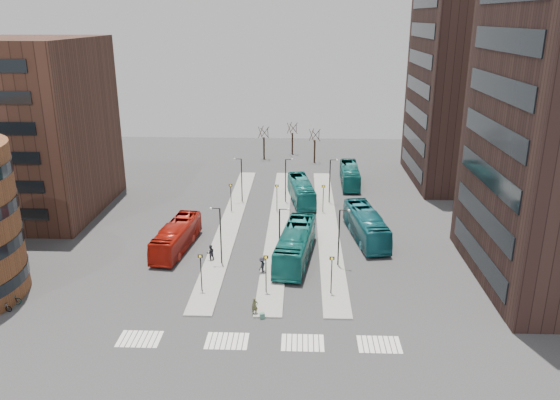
{
  "coord_description": "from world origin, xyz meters",
  "views": [
    {
      "loc": [
        4.71,
        -33.14,
        24.39
      ],
      "look_at": [
        2.39,
        24.29,
        5.0
      ],
      "focal_mm": 35.0,
      "sensor_mm": 36.0,
      "label": 1
    }
  ],
  "objects_px": {
    "suitcase": "(262,316)",
    "teal_bus_a": "(295,245)",
    "red_bus": "(176,237)",
    "commuter_a": "(211,253)",
    "teal_bus_d": "(350,175)",
    "traveller": "(255,306)",
    "teal_bus_b": "(301,191)",
    "commuter_b": "(283,273)",
    "bicycle_far": "(10,300)",
    "teal_bus_c": "(366,225)",
    "bicycle_mid": "(3,307)",
    "commuter_c": "(262,266)"
  },
  "relations": [
    {
      "from": "traveller",
      "to": "commuter_a",
      "type": "xyz_separation_m",
      "value": [
        -5.54,
        10.72,
        0.09
      ]
    },
    {
      "from": "suitcase",
      "to": "commuter_c",
      "type": "bearing_deg",
      "value": 79.82
    },
    {
      "from": "teal_bus_b",
      "to": "teal_bus_c",
      "type": "xyz_separation_m",
      "value": [
        7.47,
        -13.04,
        0.13
      ]
    },
    {
      "from": "teal_bus_b",
      "to": "bicycle_far",
      "type": "height_order",
      "value": "teal_bus_b"
    },
    {
      "from": "teal_bus_a",
      "to": "commuter_b",
      "type": "xyz_separation_m",
      "value": [
        -1.17,
        -4.7,
        -0.96
      ]
    },
    {
      "from": "teal_bus_a",
      "to": "teal_bus_d",
      "type": "bearing_deg",
      "value": 81.72
    },
    {
      "from": "teal_bus_d",
      "to": "commuter_c",
      "type": "bearing_deg",
      "value": -108.79
    },
    {
      "from": "teal_bus_a",
      "to": "red_bus",
      "type": "bearing_deg",
      "value": 178.41
    },
    {
      "from": "teal_bus_c",
      "to": "commuter_b",
      "type": "relative_size",
      "value": 7.88
    },
    {
      "from": "suitcase",
      "to": "teal_bus_c",
      "type": "relative_size",
      "value": 0.04
    },
    {
      "from": "teal_bus_b",
      "to": "traveller",
      "type": "bearing_deg",
      "value": -105.48
    },
    {
      "from": "teal_bus_b",
      "to": "commuter_a",
      "type": "relative_size",
      "value": 6.15
    },
    {
      "from": "teal_bus_b",
      "to": "bicycle_mid",
      "type": "xyz_separation_m",
      "value": [
        -25.74,
        -30.95,
        -1.07
      ]
    },
    {
      "from": "red_bus",
      "to": "bicycle_far",
      "type": "bearing_deg",
      "value": -127.09
    },
    {
      "from": "red_bus",
      "to": "commuter_a",
      "type": "relative_size",
      "value": 6.05
    },
    {
      "from": "teal_bus_a",
      "to": "traveller",
      "type": "height_order",
      "value": "teal_bus_a"
    },
    {
      "from": "teal_bus_b",
      "to": "commuter_c",
      "type": "distance_m",
      "value": 22.9
    },
    {
      "from": "bicycle_mid",
      "to": "commuter_c",
      "type": "bearing_deg",
      "value": -67.02
    },
    {
      "from": "teal_bus_b",
      "to": "bicycle_far",
      "type": "xyz_separation_m",
      "value": [
        -25.74,
        -29.81,
        -1.05
      ]
    },
    {
      "from": "teal_bus_c",
      "to": "commuter_a",
      "type": "bearing_deg",
      "value": -166.22
    },
    {
      "from": "teal_bus_b",
      "to": "teal_bus_d",
      "type": "bearing_deg",
      "value": 40.03
    },
    {
      "from": "red_bus",
      "to": "bicycle_far",
      "type": "xyz_separation_m",
      "value": [
        -12.14,
        -12.79,
        -1.02
      ]
    },
    {
      "from": "bicycle_mid",
      "to": "teal_bus_c",
      "type": "bearing_deg",
      "value": -59.61
    },
    {
      "from": "commuter_a",
      "to": "commuter_b",
      "type": "relative_size",
      "value": 1.18
    },
    {
      "from": "commuter_b",
      "to": "bicycle_far",
      "type": "xyz_separation_m",
      "value": [
        -24.03,
        -5.94,
        -0.28
      ]
    },
    {
      "from": "teal_bus_b",
      "to": "bicycle_mid",
      "type": "bearing_deg",
      "value": -138.02
    },
    {
      "from": "teal_bus_a",
      "to": "commuter_b",
      "type": "relative_size",
      "value": 8.16
    },
    {
      "from": "teal_bus_b",
      "to": "commuter_b",
      "type": "xyz_separation_m",
      "value": [
        -1.71,
        -23.87,
        -0.77
      ]
    },
    {
      "from": "suitcase",
      "to": "teal_bus_d",
      "type": "distance_m",
      "value": 40.81
    },
    {
      "from": "teal_bus_c",
      "to": "bicycle_mid",
      "type": "height_order",
      "value": "teal_bus_c"
    },
    {
      "from": "suitcase",
      "to": "bicycle_mid",
      "type": "height_order",
      "value": "bicycle_mid"
    },
    {
      "from": "teal_bus_b",
      "to": "teal_bus_d",
      "type": "relative_size",
      "value": 1.02
    },
    {
      "from": "teal_bus_a",
      "to": "traveller",
      "type": "distance_m",
      "value": 11.9
    },
    {
      "from": "teal_bus_d",
      "to": "commuter_b",
      "type": "distance_m",
      "value": 33.39
    },
    {
      "from": "teal_bus_c",
      "to": "bicycle_mid",
      "type": "relative_size",
      "value": 7.82
    },
    {
      "from": "teal_bus_a",
      "to": "teal_bus_d",
      "type": "height_order",
      "value": "teal_bus_a"
    },
    {
      "from": "suitcase",
      "to": "red_bus",
      "type": "relative_size",
      "value": 0.05
    },
    {
      "from": "red_bus",
      "to": "commuter_a",
      "type": "xyz_separation_m",
      "value": [
        4.19,
        -2.81,
        -0.61
      ]
    },
    {
      "from": "teal_bus_c",
      "to": "commuter_a",
      "type": "xyz_separation_m",
      "value": [
        -16.89,
        -6.8,
        -0.77
      ]
    },
    {
      "from": "traveller",
      "to": "commuter_b",
      "type": "xyz_separation_m",
      "value": [
        2.16,
        6.69,
        -0.05
      ]
    },
    {
      "from": "teal_bus_c",
      "to": "commuter_a",
      "type": "relative_size",
      "value": 6.67
    },
    {
      "from": "commuter_a",
      "to": "teal_bus_c",
      "type": "bearing_deg",
      "value": -178.97
    },
    {
      "from": "commuter_c",
      "to": "bicycle_far",
      "type": "distance_m",
      "value": 23.1
    },
    {
      "from": "suitcase",
      "to": "teal_bus_a",
      "type": "xyz_separation_m",
      "value": [
        2.65,
        11.98,
        1.47
      ]
    },
    {
      "from": "teal_bus_c",
      "to": "commuter_c",
      "type": "relative_size",
      "value": 6.94
    },
    {
      "from": "red_bus",
      "to": "traveller",
      "type": "bearing_deg",
      "value": -47.86
    },
    {
      "from": "teal_bus_a",
      "to": "bicycle_far",
      "type": "bearing_deg",
      "value": -149.36
    },
    {
      "from": "suitcase",
      "to": "traveller",
      "type": "xyz_separation_m",
      "value": [
        -0.68,
        0.59,
        0.55
      ]
    },
    {
      "from": "teal_bus_d",
      "to": "teal_bus_c",
      "type": "bearing_deg",
      "value": -88.55
    },
    {
      "from": "suitcase",
      "to": "teal_bus_a",
      "type": "distance_m",
      "value": 12.36
    }
  ]
}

